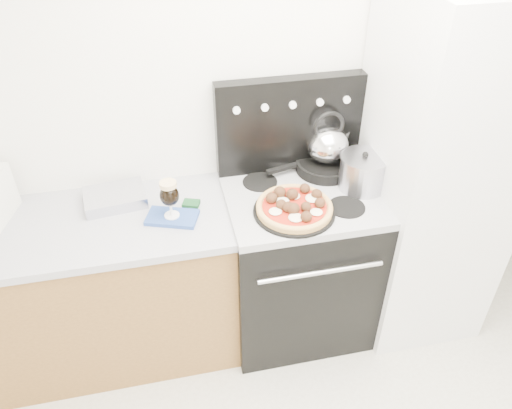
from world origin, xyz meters
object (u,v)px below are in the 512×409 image
object	(u,v)px
skillet	(325,166)
base_cabinet	(93,294)
pizza	(294,206)
oven_mitt	(172,217)
pizza_pan	(294,211)
fridge	(434,176)
stock_pot	(363,173)
tea_kettle	(328,141)
stove_body	(297,265)
beer_glass	(170,199)

from	to	relation	value
skillet	base_cabinet	bearing A→B (deg)	-172.69
pizza	oven_mitt	bearing A→B (deg)	170.32
pizza_pan	skillet	bearing A→B (deg)	51.02
pizza_pan	skillet	size ratio (longest dim) A/B	1.25
fridge	stock_pot	xyz separation A→B (m)	(-0.39, 0.03, 0.05)
fridge	base_cabinet	bearing A→B (deg)	178.41
pizza_pan	tea_kettle	size ratio (longest dim) A/B	1.62
stove_body	oven_mitt	size ratio (longest dim) A/B	3.71
stock_pot	pizza	bearing A→B (deg)	-161.06
pizza_pan	pizza	xyz separation A→B (m)	(0.00, 0.00, 0.03)
pizza	fridge	bearing A→B (deg)	7.92
beer_glass	tea_kettle	xyz separation A→B (m)	(0.83, 0.23, 0.08)
beer_glass	pizza_pan	bearing A→B (deg)	-9.68
pizza_pan	fridge	bearing A→B (deg)	7.92
oven_mitt	stock_pot	world-z (taller)	stock_pot
base_cabinet	pizza	world-z (taller)	pizza
stove_body	fridge	distance (m)	0.87
stove_body	tea_kettle	world-z (taller)	tea_kettle
stove_body	fridge	size ratio (longest dim) A/B	0.46
base_cabinet	pizza	bearing A→B (deg)	-8.75
stove_body	skillet	world-z (taller)	skillet
stock_pot	oven_mitt	bearing A→B (deg)	-177.82
tea_kettle	stock_pot	world-z (taller)	tea_kettle
pizza_pan	pizza	size ratio (longest dim) A/B	1.08
base_cabinet	oven_mitt	size ratio (longest dim) A/B	6.11
skillet	stock_pot	distance (m)	0.24
oven_mitt	stock_pot	bearing A→B (deg)	2.18
skillet	tea_kettle	bearing A→B (deg)	0.00
fridge	stock_pot	world-z (taller)	fridge
oven_mitt	pizza_pan	distance (m)	0.58
base_cabinet	stove_body	bearing A→B (deg)	-1.30
stove_body	beer_glass	bearing A→B (deg)	-176.82
base_cabinet	stove_body	distance (m)	1.11
beer_glass	skillet	xyz separation A→B (m)	(0.83, 0.23, -0.07)
fridge	tea_kettle	world-z (taller)	fridge
base_cabinet	tea_kettle	bearing A→B (deg)	7.31
oven_mitt	fridge	bearing A→B (deg)	0.47
stove_body	oven_mitt	bearing A→B (deg)	-176.82
pizza_pan	stock_pot	bearing A→B (deg)	18.94
beer_glass	tea_kettle	bearing A→B (deg)	15.23
beer_glass	pizza	bearing A→B (deg)	-9.68
fridge	stove_body	bearing A→B (deg)	177.95
beer_glass	tea_kettle	distance (m)	0.87
stove_body	beer_glass	size ratio (longest dim) A/B	4.53
beer_glass	tea_kettle	world-z (taller)	tea_kettle
base_cabinet	tea_kettle	distance (m)	1.46
tea_kettle	stove_body	bearing A→B (deg)	-136.93
tea_kettle	stock_pot	bearing A→B (deg)	-58.93
fridge	beer_glass	world-z (taller)	fridge
pizza_pan	stock_pot	size ratio (longest dim) A/B	1.69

